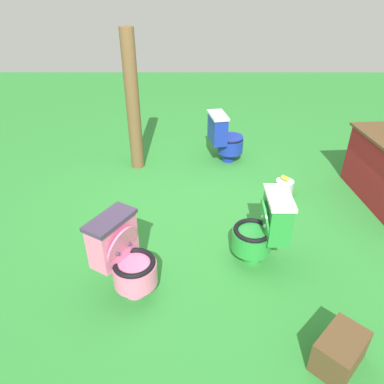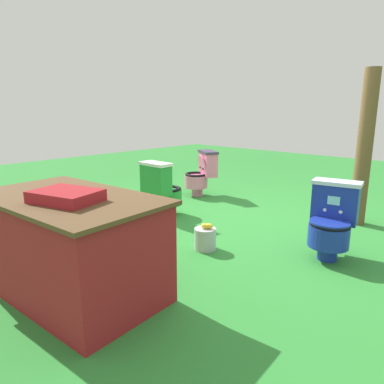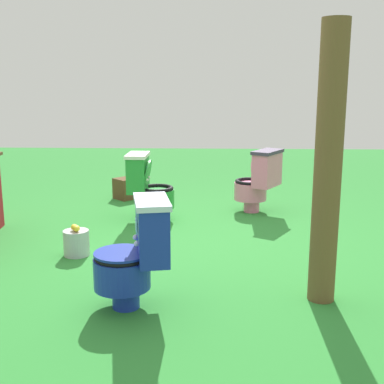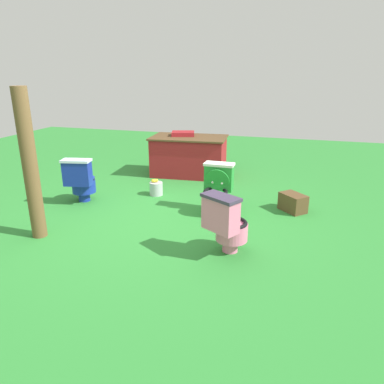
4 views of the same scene
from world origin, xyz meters
The scene contains 8 objects.
ground centered at (0.00, 0.00, 0.00)m, with size 14.00×14.00×0.00m, color #2D8433.
toilet_pink centered at (1.18, -0.76, 0.37)m, with size 0.60×0.63×0.73m.
toilet_green centered at (0.80, 0.44, 0.37)m, with size 0.44×0.50×0.73m.
toilet_blue centered at (-1.35, 0.25, 0.37)m, with size 0.49×0.56×0.73m.
vendor_table centered at (-0.20, 2.27, 0.39)m, with size 1.52×0.97×0.85m.
wooden_post centered at (-1.19, -0.99, 0.92)m, with size 0.18×0.18×1.84m, color brown.
small_crate centered at (1.87, 0.81, 0.13)m, with size 0.39×0.25×0.27m, color brown.
lemon_bucket centered at (-0.36, 0.92, 0.12)m, with size 0.22×0.22×0.28m.
Camera 2 is at (-2.57, 3.48, 1.39)m, focal length 33.32 mm.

